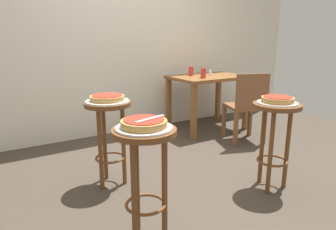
{
  "coord_description": "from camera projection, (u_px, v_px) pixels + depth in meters",
  "views": [
    {
      "loc": [
        -1.61,
        -2.14,
        1.25
      ],
      "look_at": [
        -0.38,
        -0.16,
        0.66
      ],
      "focal_mm": 32.89,
      "sensor_mm": 36.0,
      "label": 1
    }
  ],
  "objects": [
    {
      "name": "ground_plane",
      "position": [
        193.0,
        174.0,
        2.89
      ],
      "size": [
        6.0,
        6.0,
        0.0
      ],
      "primitive_type": "plane",
      "color": "#42382D"
    },
    {
      "name": "back_wall",
      "position": [
        118.0,
        17.0,
        3.88
      ],
      "size": [
        6.0,
        0.1,
        3.0
      ],
      "primitive_type": "cube",
      "color": "silver",
      "rests_on": "ground_plane"
    },
    {
      "name": "stool_foreground",
      "position": [
        145.0,
        160.0,
        1.83
      ],
      "size": [
        0.38,
        0.38,
        0.73
      ],
      "color": "brown",
      "rests_on": "ground_plane"
    },
    {
      "name": "serving_plate_foreground",
      "position": [
        144.0,
        128.0,
        1.78
      ],
      "size": [
        0.34,
        0.34,
        0.01
      ],
      "primitive_type": "cylinder",
      "color": "silver",
      "rests_on": "stool_foreground"
    },
    {
      "name": "pizza_foreground",
      "position": [
        144.0,
        123.0,
        1.78
      ],
      "size": [
        0.27,
        0.27,
        0.05
      ],
      "color": "tan",
      "rests_on": "serving_plate_foreground"
    },
    {
      "name": "stool_middle",
      "position": [
        275.0,
        127.0,
        2.51
      ],
      "size": [
        0.38,
        0.38,
        0.73
      ],
      "color": "brown",
      "rests_on": "ground_plane"
    },
    {
      "name": "serving_plate_middle",
      "position": [
        277.0,
        103.0,
        2.46
      ],
      "size": [
        0.32,
        0.32,
        0.01
      ],
      "primitive_type": "cylinder",
      "color": "silver",
      "rests_on": "stool_middle"
    },
    {
      "name": "pizza_middle",
      "position": [
        278.0,
        99.0,
        2.45
      ],
      "size": [
        0.25,
        0.25,
        0.05
      ],
      "color": "#B78442",
      "rests_on": "serving_plate_middle"
    },
    {
      "name": "stool_leftside",
      "position": [
        109.0,
        125.0,
        2.57
      ],
      "size": [
        0.38,
        0.38,
        0.73
      ],
      "color": "brown",
      "rests_on": "ground_plane"
    },
    {
      "name": "serving_plate_leftside",
      "position": [
        107.0,
        101.0,
        2.52
      ],
      "size": [
        0.36,
        0.36,
        0.01
      ],
      "primitive_type": "cylinder",
      "color": "silver",
      "rests_on": "stool_leftside"
    },
    {
      "name": "pizza_leftside",
      "position": [
        107.0,
        98.0,
        2.52
      ],
      "size": [
        0.28,
        0.28,
        0.05
      ],
      "color": "tan",
      "rests_on": "serving_plate_leftside"
    },
    {
      "name": "dining_table",
      "position": [
        208.0,
        85.0,
        4.18
      ],
      "size": [
        0.99,
        0.69,
        0.74
      ],
      "color": "brown",
      "rests_on": "ground_plane"
    },
    {
      "name": "cup_near_edge",
      "position": [
        203.0,
        73.0,
        3.9
      ],
      "size": [
        0.07,
        0.07,
        0.13
      ],
      "primitive_type": "cylinder",
      "color": "red",
      "rests_on": "dining_table"
    },
    {
      "name": "cup_far_edge",
      "position": [
        191.0,
        71.0,
        4.15
      ],
      "size": [
        0.07,
        0.07,
        0.12
      ],
      "primitive_type": "cylinder",
      "color": "red",
      "rests_on": "dining_table"
    },
    {
      "name": "condiment_shaker",
      "position": [
        210.0,
        73.0,
        4.18
      ],
      "size": [
        0.04,
        0.04,
        0.08
      ],
      "primitive_type": "cylinder",
      "color": "white",
      "rests_on": "dining_table"
    },
    {
      "name": "wooden_chair",
      "position": [
        247.0,
        105.0,
        3.65
      ],
      "size": [
        0.51,
        0.51,
        0.85
      ],
      "color": "brown",
      "rests_on": "ground_plane"
    },
    {
      "name": "pizza_server_knife",
      "position": [
        150.0,
        119.0,
        1.77
      ],
      "size": [
        0.22,
        0.08,
        0.01
      ],
      "primitive_type": "cube",
      "rotation": [
        0.0,
        0.0,
        0.28
      ],
      "color": "silver",
      "rests_on": "pizza_foreground"
    }
  ]
}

